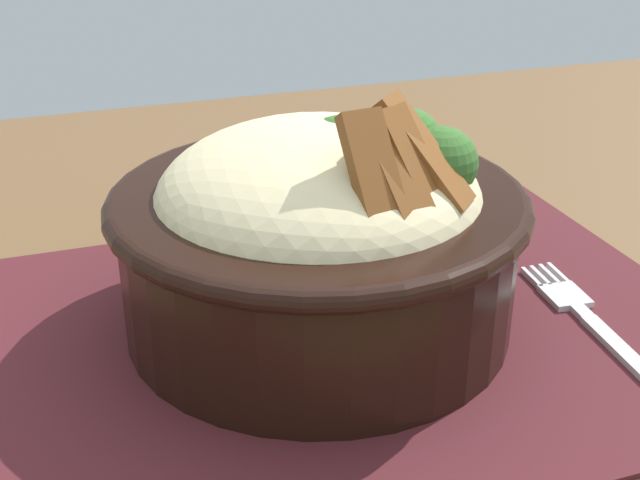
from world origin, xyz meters
The scene contains 4 objects.
table centered at (0.00, 0.00, 0.69)m, with size 1.19×0.89×0.76m.
placemat centered at (-0.04, -0.01, 0.76)m, with size 0.38×0.29×0.00m, color #47191E.
bowl centered at (-0.05, 0.00, 0.82)m, with size 0.23×0.23×0.13m.
fork centered at (0.08, -0.04, 0.76)m, with size 0.03×0.12×0.00m.
Camera 1 is at (-0.18, -0.37, 1.00)m, focal length 47.24 mm.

